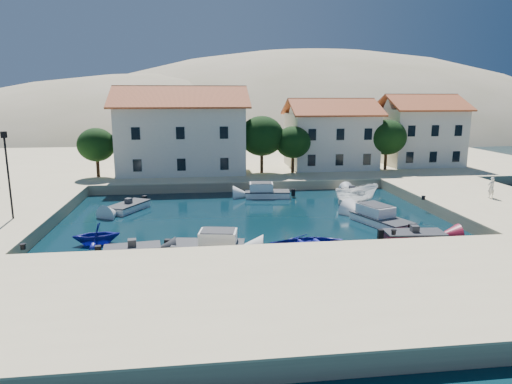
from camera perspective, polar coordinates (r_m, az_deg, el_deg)
ground at (r=27.68m, az=1.89°, el=-8.43°), size 400.00×400.00×0.00m
quay_south at (r=22.03m, az=4.44°, el=-12.58°), size 52.00×12.00×1.00m
quay_east at (r=44.28m, az=26.82°, el=-1.28°), size 11.00×20.00×1.00m
quay_west at (r=39.64m, az=-29.03°, el=-2.92°), size 8.00×20.00×1.00m
quay_north at (r=64.56m, az=-1.71°, el=3.79°), size 80.00×36.00×1.00m
hills at (r=154.84m, az=2.12°, el=-0.41°), size 254.00×176.00×99.00m
building_left at (r=53.77m, az=-9.28°, el=7.83°), size 14.70×9.45×9.70m
building_mid at (r=57.13m, az=9.28°, el=7.34°), size 10.50×8.40×8.30m
building_right at (r=62.48m, az=19.73°, el=7.42°), size 9.45×8.40×8.80m
trees at (r=52.02m, az=2.39°, el=6.63°), size 37.30×5.30×6.45m
lamppost at (r=36.48m, az=-28.64°, el=2.78°), size 0.35×0.25×6.22m
bollards at (r=31.46m, az=5.84°, el=-3.77°), size 29.36×9.56×0.30m
motorboat_grey_sw at (r=29.20m, az=-15.18°, el=-7.13°), size 3.55×1.90×1.25m
cabin_cruiser_south at (r=28.91m, az=-5.96°, el=-6.59°), size 4.68×2.61×1.60m
rowboat_south at (r=29.58m, az=6.62°, el=-7.15°), size 5.31×4.16×1.00m
motorboat_red_se at (r=32.87m, az=19.16°, el=-5.25°), size 4.09×2.10×1.25m
cabin_cruiser_east at (r=36.00m, az=15.40°, el=-3.24°), size 3.72×5.57×1.60m
boat_east at (r=43.18m, az=12.43°, el=-1.24°), size 4.82×2.82×1.75m
motorboat_white_ne at (r=45.52m, az=11.88°, el=-0.16°), size 1.79×3.37×1.25m
rowboat_west at (r=32.27m, az=-19.26°, el=-6.12°), size 3.34×3.00×1.56m
motorboat_white_west at (r=40.63m, az=-15.62°, el=-1.81°), size 3.46×4.34×1.25m
cabin_cruiser_north at (r=44.16m, az=1.43°, el=-0.04°), size 4.46×2.26×1.60m
pedestrian at (r=44.11m, az=27.33°, el=0.50°), size 0.72×0.54×1.81m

